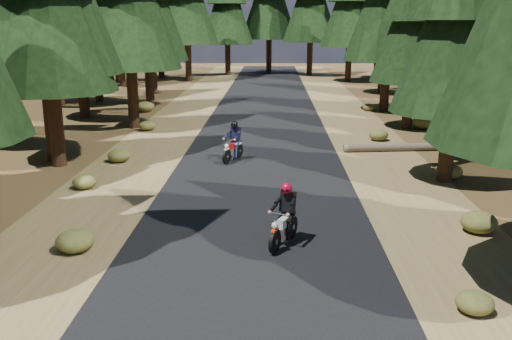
# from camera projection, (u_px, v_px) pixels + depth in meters

# --- Properties ---
(ground) EXTENTS (120.00, 120.00, 0.00)m
(ground) POSITION_uv_depth(u_px,v_px,m) (254.00, 227.00, 14.42)
(ground) COLOR #412F17
(ground) RESTS_ON ground
(road) EXTENTS (6.00, 100.00, 0.01)m
(road) POSITION_uv_depth(u_px,v_px,m) (259.00, 175.00, 19.25)
(road) COLOR black
(road) RESTS_ON ground
(shoulder_l) EXTENTS (3.20, 100.00, 0.01)m
(shoulder_l) POSITION_uv_depth(u_px,v_px,m) (124.00, 174.00, 19.39)
(shoulder_l) COLOR brown
(shoulder_l) RESTS_ON ground
(shoulder_r) EXTENTS (3.20, 100.00, 0.01)m
(shoulder_r) POSITION_uv_depth(u_px,v_px,m) (396.00, 177.00, 19.12)
(shoulder_r) COLOR brown
(shoulder_r) RESTS_ON ground
(log_near) EXTENTS (6.25, 1.03, 0.32)m
(log_near) POSITION_uv_depth(u_px,v_px,m) (420.00, 147.00, 22.93)
(log_near) COLOR #4C4233
(log_near) RESTS_ON ground
(understory_shrubs) EXTENTS (15.79, 30.57, 0.69)m
(understory_shrubs) POSITION_uv_depth(u_px,v_px,m) (304.00, 149.00, 21.97)
(understory_shrubs) COLOR #474C1E
(understory_shrubs) RESTS_ON ground
(rider_lead) EXTENTS (1.09, 1.70, 1.46)m
(rider_lead) POSITION_uv_depth(u_px,v_px,m) (284.00, 225.00, 13.10)
(rider_lead) COLOR beige
(rider_lead) RESTS_ON road
(rider_follow) EXTENTS (1.07, 1.73, 1.48)m
(rider_follow) POSITION_uv_depth(u_px,v_px,m) (233.00, 148.00, 21.14)
(rider_follow) COLOR #9E0D0A
(rider_follow) RESTS_ON road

